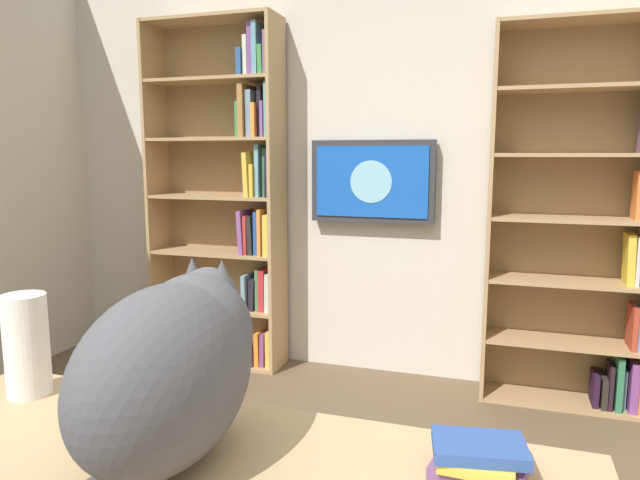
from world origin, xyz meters
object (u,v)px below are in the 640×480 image
Objects in this scene: cat at (176,363)px; wall_mounted_tv at (372,182)px; bookshelf_right at (232,196)px; bookshelf_left at (597,231)px; desk_book_stack at (479,459)px; paper_towel_roll at (27,345)px.

wall_mounted_tv is at bearing -86.80° from cat.
bookshelf_right reaches higher than cat.
bookshelf_left is 2.28m from desk_book_stack.
bookshelf_right is at bearing -77.15° from paper_towel_roll.
bookshelf_right is 2.55m from cat.
wall_mounted_tv is 1.20× the size of cat.
bookshelf_left is at bearing -180.00° from bookshelf_right.
bookshelf_left is 1.27m from wall_mounted_tv.
cat is (-0.13, 2.41, -0.26)m from wall_mounted_tv.
paper_towel_roll is at bearing 102.85° from bookshelf_right.
cat is 2.36× the size of paper_towel_roll.
wall_mounted_tv is (1.24, -0.08, 0.24)m from bookshelf_left.
cat is at bearing 64.56° from bookshelf_left.
bookshelf_left is at bearing -126.98° from paper_towel_roll.
desk_book_stack is (0.51, 2.22, -0.18)m from bookshelf_left.
wall_mounted_tv is 2.82× the size of paper_towel_roll.
bookshelf_right reaches higher than paper_towel_roll.
bookshelf_left is 2.73× the size of wall_mounted_tv.
bookshelf_right is 8.25× the size of paper_towel_roll.
desk_book_stack is at bearing 178.16° from paper_towel_roll.
bookshelf_left is 2.14m from bookshelf_right.
bookshelf_right is at bearing -53.65° from desk_book_stack.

